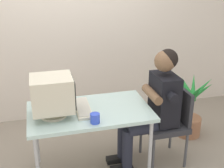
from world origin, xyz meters
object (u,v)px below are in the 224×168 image
object	(u,v)px
keyboard	(83,108)
desk_mug	(95,118)
crt_monitor	(53,94)
person_seated	(154,104)
desk	(90,115)
potted_plant	(190,110)
office_chair	(169,120)

from	to	relation	value
keyboard	desk_mug	distance (m)	0.30
crt_monitor	keyboard	xyz separation A→B (m)	(0.28, 0.07, -0.21)
person_seated	desk_mug	xyz separation A→B (m)	(-0.68, -0.25, 0.06)
desk	potted_plant	world-z (taller)	potted_plant
crt_monitor	desk_mug	world-z (taller)	crt_monitor
office_chair	person_seated	xyz separation A→B (m)	(-0.19, 0.00, 0.22)
potted_plant	crt_monitor	bearing A→B (deg)	-165.28
crt_monitor	potted_plant	xyz separation A→B (m)	(1.70, 0.45, -0.60)
person_seated	desk	bearing A→B (deg)	179.09
keyboard	office_chair	bearing A→B (deg)	-2.60
office_chair	potted_plant	size ratio (longest dim) A/B	1.04
crt_monitor	desk_mug	size ratio (longest dim) A/B	4.01
desk	crt_monitor	world-z (taller)	crt_monitor
office_chair	desk_mug	size ratio (longest dim) A/B	8.60
potted_plant	keyboard	bearing A→B (deg)	-165.22
desk	person_seated	xyz separation A→B (m)	(0.68, -0.01, 0.04)
desk	potted_plant	bearing A→B (deg)	16.67
keyboard	person_seated	bearing A→B (deg)	-3.26
desk	desk_mug	bearing A→B (deg)	-90.18
person_seated	crt_monitor	bearing A→B (deg)	-178.29
desk_mug	person_seated	bearing A→B (deg)	20.38
office_chair	keyboard	bearing A→B (deg)	177.40
keyboard	potted_plant	xyz separation A→B (m)	(1.41, 0.37, -0.39)
desk	office_chair	distance (m)	0.88
office_chair	potted_plant	xyz separation A→B (m)	(0.49, 0.42, -0.14)
desk	keyboard	distance (m)	0.10
office_chair	potted_plant	distance (m)	0.66
office_chair	potted_plant	world-z (taller)	office_chair
desk	keyboard	size ratio (longest dim) A/B	2.57
crt_monitor	person_seated	distance (m)	1.05
person_seated	potted_plant	xyz separation A→B (m)	(0.68, 0.42, -0.36)
crt_monitor	person_seated	bearing A→B (deg)	1.71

